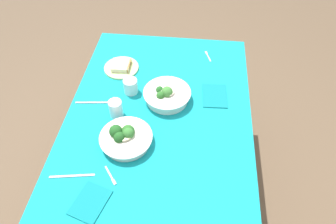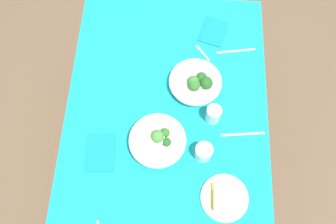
% 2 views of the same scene
% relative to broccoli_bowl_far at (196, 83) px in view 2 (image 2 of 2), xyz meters
% --- Properties ---
extents(ground_plane, '(6.00, 6.00, 0.00)m').
position_rel_broccoli_bowl_far_xyz_m(ground_plane, '(0.18, -0.14, -0.77)').
color(ground_plane, brown).
extents(dining_table, '(1.45, 0.98, 0.73)m').
position_rel_broccoli_bowl_far_xyz_m(dining_table, '(0.18, -0.14, -0.14)').
color(dining_table, teal).
rests_on(dining_table, ground_plane).
extents(broccoli_bowl_far, '(0.26, 0.26, 0.10)m').
position_rel_broccoli_bowl_far_xyz_m(broccoli_bowl_far, '(0.00, 0.00, 0.00)').
color(broccoli_bowl_far, silver).
rests_on(broccoli_bowl_far, dining_table).
extents(broccoli_bowl_near, '(0.26, 0.26, 0.10)m').
position_rel_broccoli_bowl_far_xyz_m(broccoli_bowl_near, '(0.31, -0.17, 0.00)').
color(broccoli_bowl_near, silver).
rests_on(broccoli_bowl_near, dining_table).
extents(bread_side_plate, '(0.21, 0.21, 0.04)m').
position_rel_broccoli_bowl_far_xyz_m(bread_side_plate, '(0.54, 0.14, -0.02)').
color(bread_side_plate, '#B7D684').
rests_on(bread_side_plate, dining_table).
extents(water_glass_center, '(0.07, 0.07, 0.10)m').
position_rel_broccoli_bowl_far_xyz_m(water_glass_center, '(0.17, 0.08, 0.01)').
color(water_glass_center, silver).
rests_on(water_glass_center, dining_table).
extents(water_glass_side, '(0.08, 0.08, 0.08)m').
position_rel_broccoli_bowl_far_xyz_m(water_glass_side, '(0.35, 0.04, 0.01)').
color(water_glass_side, silver).
rests_on(water_glass_side, dining_table).
extents(fork_by_near_bowl, '(0.09, 0.07, 0.00)m').
position_rel_broccoli_bowl_far_xyz_m(fork_by_near_bowl, '(-0.20, 0.03, -0.03)').
color(fork_by_near_bowl, '#B7B7BC').
rests_on(fork_by_near_bowl, dining_table).
extents(table_knife_left, '(0.04, 0.20, 0.00)m').
position_rel_broccoli_bowl_far_xyz_m(table_knife_left, '(-0.22, 0.20, -0.03)').
color(table_knife_left, '#B7B7BC').
rests_on(table_knife_left, dining_table).
extents(table_knife_right, '(0.03, 0.21, 0.00)m').
position_rel_broccoli_bowl_far_xyz_m(table_knife_right, '(0.24, 0.23, -0.03)').
color(table_knife_right, '#B7B7BC').
rests_on(table_knife_right, dining_table).
extents(napkin_folded_upper, '(0.19, 0.14, 0.01)m').
position_rel_broccoli_bowl_far_xyz_m(napkin_folded_upper, '(0.37, -0.43, -0.03)').
color(napkin_folded_upper, '#0F777D').
rests_on(napkin_folded_upper, dining_table).
extents(napkin_folded_lower, '(0.20, 0.17, 0.01)m').
position_rel_broccoli_bowl_far_xyz_m(napkin_folded_lower, '(-0.33, 0.09, -0.03)').
color(napkin_folded_lower, '#0F777D').
rests_on(napkin_folded_lower, dining_table).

